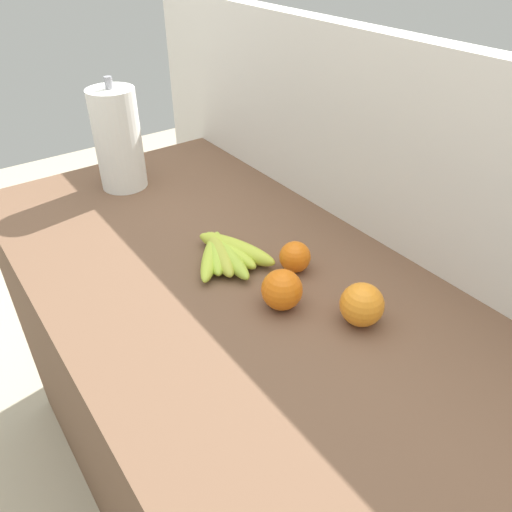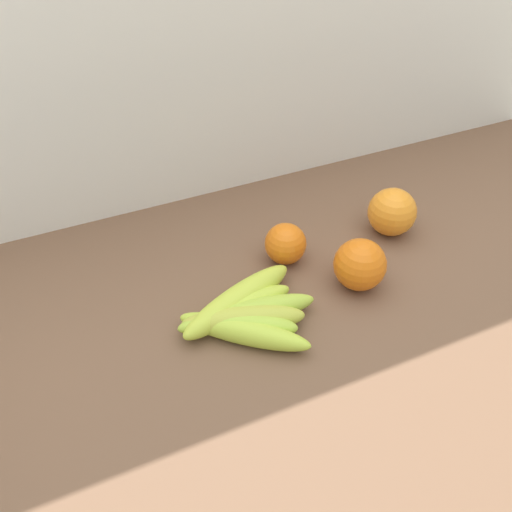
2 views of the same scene
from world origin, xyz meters
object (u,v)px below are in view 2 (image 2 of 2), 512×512
banana_bunch (242,315)px  orange_front (360,265)px  orange_back_left (392,212)px  orange_back_right (286,244)px

banana_bunch → orange_front: orange_front is taller
banana_bunch → orange_back_left: size_ratio=2.52×
orange_back_left → orange_front: orange_back_left is taller
orange_back_left → banana_bunch: bearing=-163.0°
orange_back_right → banana_bunch: bearing=-139.2°
banana_bunch → orange_back_left: 0.33m
orange_front → orange_back_right: (-0.08, 0.10, -0.01)m
orange_back_left → orange_back_right: size_ratio=1.22×
banana_bunch → orange_front: size_ratio=2.58×
orange_front → orange_back_right: size_ratio=1.19×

